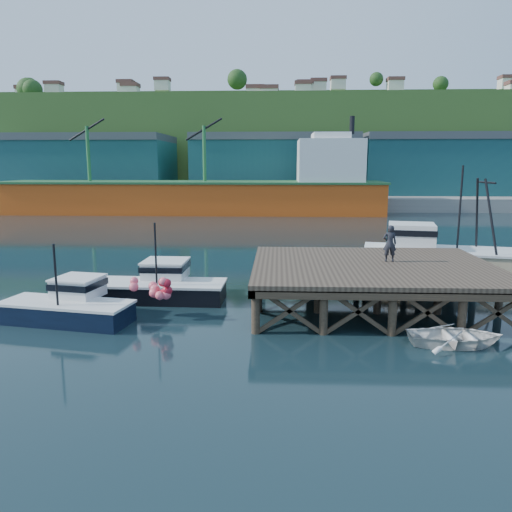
# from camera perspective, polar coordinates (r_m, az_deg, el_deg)

# --- Properties ---
(ground) EXTENTS (300.00, 300.00, 0.00)m
(ground) POSITION_cam_1_polar(r_m,az_deg,el_deg) (25.85, 0.87, -5.39)
(ground) COLOR black
(ground) RESTS_ON ground
(wharf) EXTENTS (12.00, 10.00, 2.62)m
(wharf) POSITION_cam_1_polar(r_m,az_deg,el_deg) (25.64, 13.26, -1.34)
(wharf) COLOR brown
(wharf) RESTS_ON ground
(far_quay) EXTENTS (160.00, 40.00, 2.00)m
(far_quay) POSITION_cam_1_polar(r_m,az_deg,el_deg) (95.06, 2.14, 6.76)
(far_quay) COLOR gray
(far_quay) RESTS_ON ground
(warehouse_left) EXTENTS (32.00, 16.00, 9.00)m
(warehouse_left) POSITION_cam_1_polar(r_m,az_deg,el_deg) (96.70, -19.39, 9.51)
(warehouse_left) COLOR #1A5654
(warehouse_left) RESTS_ON far_quay
(warehouse_mid) EXTENTS (28.00, 16.00, 9.00)m
(warehouse_mid) POSITION_cam_1_polar(r_m,az_deg,el_deg) (89.86, 2.14, 10.06)
(warehouse_mid) COLOR #1A5654
(warehouse_mid) RESTS_ON far_quay
(warehouse_right) EXTENTS (30.00, 16.00, 9.00)m
(warehouse_right) POSITION_cam_1_polar(r_m,az_deg,el_deg) (94.51, 20.90, 9.41)
(warehouse_right) COLOR #1A5654
(warehouse_right) RESTS_ON far_quay
(cargo_ship) EXTENTS (55.50, 10.00, 13.75)m
(cargo_ship) POSITION_cam_1_polar(r_m,az_deg,el_deg) (73.53, -4.66, 7.47)
(cargo_ship) COLOR #E35215
(cargo_ship) RESTS_ON ground
(hillside) EXTENTS (220.00, 50.00, 22.00)m
(hillside) POSITION_cam_1_polar(r_m,az_deg,el_deg) (124.93, 2.28, 12.22)
(hillside) COLOR #2D511E
(hillside) RESTS_ON ground
(boat_navy) EXTENTS (6.20, 3.78, 3.70)m
(boat_navy) POSITION_cam_1_polar(r_m,az_deg,el_deg) (24.32, -20.53, -5.27)
(boat_navy) COLOR black
(boat_navy) RESTS_ON ground
(boat_black) EXTENTS (6.82, 5.76, 4.18)m
(boat_black) POSITION_cam_1_polar(r_m,az_deg,el_deg) (26.89, -10.72, -3.26)
(boat_black) COLOR black
(boat_black) RESTS_ON ground
(trawler) EXTENTS (10.98, 5.74, 7.00)m
(trawler) POSITION_cam_1_polar(r_m,az_deg,el_deg) (33.55, 20.81, 0.12)
(trawler) COLOR #D5B78A
(trawler) RESTS_ON ground
(dinghy) EXTENTS (3.69, 2.65, 0.76)m
(dinghy) POSITION_cam_1_polar(r_m,az_deg,el_deg) (21.38, 21.86, -8.51)
(dinghy) COLOR white
(dinghy) RESTS_ON ground
(dockworker) EXTENTS (0.72, 0.50, 1.89)m
(dockworker) POSITION_cam_1_polar(r_m,az_deg,el_deg) (26.40, 15.04, 1.40)
(dockworker) COLOR black
(dockworker) RESTS_ON wharf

